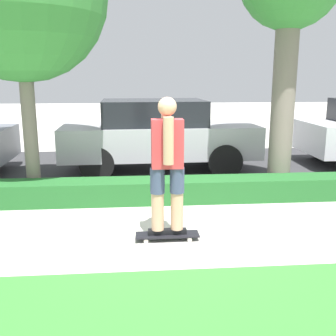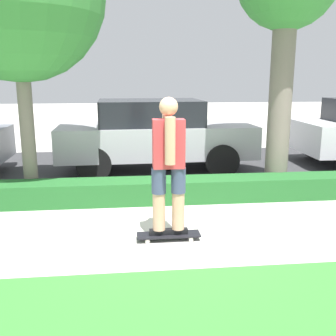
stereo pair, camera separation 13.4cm
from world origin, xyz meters
name	(u,v)px [view 2 (the right image)]	position (x,y,z in m)	size (l,w,h in m)	color
ground_plane	(176,236)	(0.00, 0.00, 0.00)	(60.00, 60.00, 0.00)	beige
street_asphalt	(154,168)	(0.00, 4.20, 0.00)	(18.35, 5.00, 0.01)	#38383A
hedge_row	(165,190)	(0.00, 1.60, 0.20)	(18.35, 0.60, 0.40)	#236028
skateboard	(169,235)	(-0.12, -0.11, 0.07)	(0.86, 0.24, 0.08)	black
skater_person	(169,163)	(-0.12, -0.11, 1.06)	(0.52, 0.47, 1.82)	black
parked_car_middle	(154,134)	(0.01, 4.02, 0.87)	(4.50, 2.02, 1.65)	#B7B7BC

